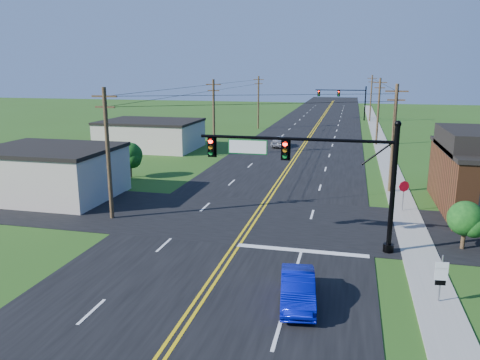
% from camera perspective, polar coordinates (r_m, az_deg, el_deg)
% --- Properties ---
extents(ground, '(260.00, 260.00, 0.00)m').
position_cam_1_polar(ground, '(21.76, -5.44, -14.46)').
color(ground, '#294E16').
rests_on(ground, ground).
extents(road_main, '(16.00, 220.00, 0.04)m').
position_cam_1_polar(road_main, '(69.21, 8.03, 4.83)').
color(road_main, black).
rests_on(road_main, ground).
extents(road_cross, '(70.00, 10.00, 0.04)m').
position_cam_1_polar(road_cross, '(32.45, 1.41, -4.80)').
color(road_cross, black).
rests_on(road_cross, ground).
extents(sidewalk, '(2.00, 160.00, 0.08)m').
position_cam_1_polar(sidewalk, '(59.18, 17.24, 2.94)').
color(sidewalk, gray).
rests_on(sidewalk, ground).
extents(signal_mast_main, '(11.30, 0.60, 7.48)m').
position_cam_1_polar(signal_mast_main, '(26.79, 8.77, 1.61)').
color(signal_mast_main, black).
rests_on(signal_mast_main, ground).
extents(signal_mast_far, '(10.98, 0.60, 7.48)m').
position_cam_1_polar(signal_mast_far, '(98.34, 12.47, 9.80)').
color(signal_mast_far, black).
rests_on(signal_mast_far, ground).
extents(cream_bldg_near, '(10.20, 8.20, 4.10)m').
position_cam_1_polar(cream_bldg_near, '(40.59, -22.11, 0.89)').
color(cream_bldg_near, beige).
rests_on(cream_bldg_near, ground).
extents(cream_bldg_far, '(12.20, 9.20, 3.70)m').
position_cam_1_polar(cream_bldg_far, '(62.19, -10.84, 5.48)').
color(cream_bldg_far, beige).
rests_on(cream_bldg_far, ground).
extents(utility_pole_left_a, '(1.80, 0.28, 9.00)m').
position_cam_1_polar(utility_pole_left_a, '(32.79, -15.80, 3.35)').
color(utility_pole_left_a, '#3D2B1C').
rests_on(utility_pole_left_a, ground).
extents(utility_pole_left_b, '(1.80, 0.28, 9.00)m').
position_cam_1_polar(utility_pole_left_b, '(55.75, -3.21, 7.77)').
color(utility_pole_left_b, '#3D2B1C').
rests_on(utility_pole_left_b, ground).
extents(utility_pole_left_c, '(1.80, 0.28, 9.00)m').
position_cam_1_polar(utility_pole_left_c, '(81.90, 2.26, 9.57)').
color(utility_pole_left_c, '#3D2B1C').
rests_on(utility_pole_left_c, ground).
extents(utility_pole_right_a, '(1.80, 0.28, 9.00)m').
position_cam_1_polar(utility_pole_right_a, '(40.67, 18.20, 5.05)').
color(utility_pole_right_a, '#3D2B1C').
rests_on(utility_pole_right_a, ground).
extents(utility_pole_right_b, '(1.80, 0.28, 9.00)m').
position_cam_1_polar(utility_pole_right_b, '(66.47, 16.51, 8.15)').
color(utility_pole_right_b, '#3D2B1C').
rests_on(utility_pole_right_b, ground).
extents(utility_pole_right_c, '(1.80, 0.28, 9.00)m').
position_cam_1_polar(utility_pole_right_c, '(96.38, 15.68, 9.66)').
color(utility_pole_right_c, '#3D2B1C').
rests_on(utility_pole_right_c, ground).
extents(tree_right_back, '(3.00, 3.00, 4.10)m').
position_cam_1_polar(tree_right_back, '(45.82, 25.37, 2.60)').
color(tree_right_back, '#3D2B1C').
rests_on(tree_right_back, ground).
extents(shrub_corner, '(2.00, 2.00, 2.86)m').
position_cam_1_polar(shrub_corner, '(29.62, 25.79, -4.26)').
color(shrub_corner, '#3D2B1C').
rests_on(shrub_corner, ground).
extents(tree_left, '(2.40, 2.40, 3.37)m').
position_cam_1_polar(tree_left, '(45.75, -13.28, 2.97)').
color(tree_left, '#3D2B1C').
rests_on(tree_left, ground).
extents(blue_car, '(2.01, 4.37, 1.39)m').
position_cam_1_polar(blue_car, '(21.25, 7.04, -13.13)').
color(blue_car, '#0710A7').
rests_on(blue_car, ground).
extents(distant_car, '(2.24, 4.53, 1.49)m').
position_cam_1_polar(distant_car, '(62.82, 4.94, 4.72)').
color(distant_car, '#B6B5BA').
rests_on(distant_car, ground).
extents(route_sign, '(0.56, 0.12, 2.25)m').
position_cam_1_polar(route_sign, '(22.71, 23.30, -10.66)').
color(route_sign, slate).
rests_on(route_sign, ground).
extents(stop_sign, '(0.76, 0.37, 2.29)m').
position_cam_1_polar(stop_sign, '(35.83, 19.34, -1.10)').
color(stop_sign, slate).
rests_on(stop_sign, ground).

